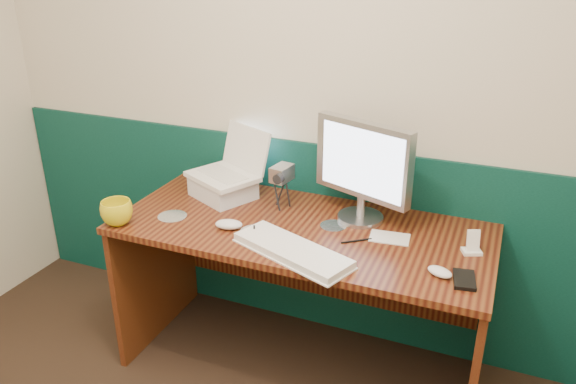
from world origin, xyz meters
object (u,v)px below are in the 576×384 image
at_px(laptop, 221,153).
at_px(desk, 301,300).
at_px(camcorder, 282,189).
at_px(mug, 117,213).
at_px(monitor, 363,170).
at_px(keyboard, 292,251).

bearing_deg(laptop, desk, 8.28).
bearing_deg(camcorder, mug, -134.38).
relative_size(monitor, keyboard, 0.93).
bearing_deg(laptop, monitor, 27.33).
relative_size(desk, monitor, 3.47).
relative_size(laptop, mug, 2.28).
bearing_deg(keyboard, mug, -155.96).
distance_m(desk, keyboard, 0.46).
xyz_separation_m(monitor, keyboard, (-0.16, -0.40, -0.22)).
distance_m(monitor, keyboard, 0.48).
distance_m(mug, camcorder, 0.73).
height_order(desk, laptop, laptop).
distance_m(laptop, mug, 0.54).
height_order(laptop, keyboard, laptop).
height_order(desk, camcorder, camcorder).
bearing_deg(camcorder, laptop, -170.61).
bearing_deg(keyboard, monitor, 89.27).
xyz_separation_m(monitor, mug, (-0.95, -0.44, -0.18)).
relative_size(monitor, mug, 3.41).
height_order(laptop, mug, laptop).
bearing_deg(camcorder, keyboard, -51.97).
height_order(laptop, monitor, monitor).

